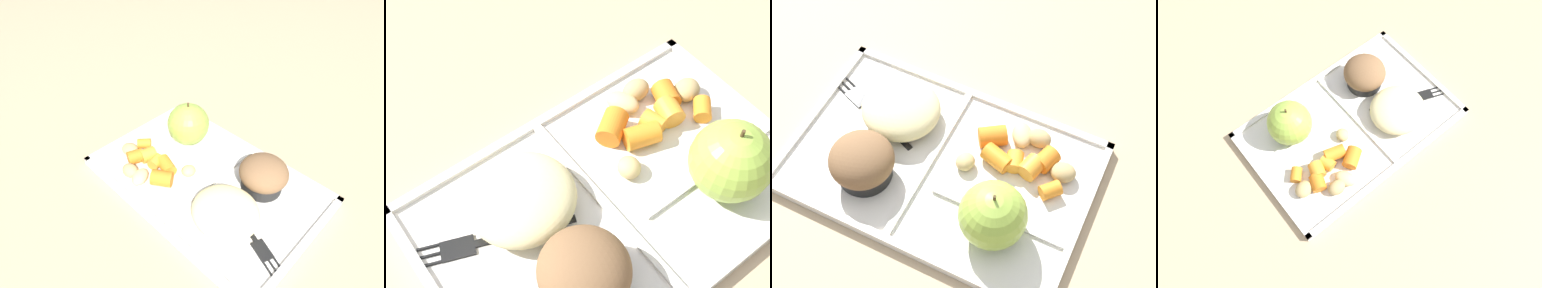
% 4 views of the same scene
% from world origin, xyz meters
% --- Properties ---
extents(ground, '(6.00, 6.00, 0.00)m').
position_xyz_m(ground, '(0.00, 0.00, 0.00)').
color(ground, tan).
extents(lunch_tray, '(0.39, 0.25, 0.02)m').
position_xyz_m(lunch_tray, '(-0.00, 0.00, 0.01)').
color(lunch_tray, silver).
rests_on(lunch_tray, ground).
extents(green_apple, '(0.08, 0.08, 0.09)m').
position_xyz_m(green_apple, '(-0.10, 0.05, 0.05)').
color(green_apple, '#93B742').
rests_on(green_apple, lunch_tray).
extents(bran_muffin, '(0.08, 0.08, 0.06)m').
position_xyz_m(bran_muffin, '(0.08, 0.05, 0.04)').
color(bran_muffin, black).
rests_on(bran_muffin, lunch_tray).
extents(carrot_slice_tilted, '(0.03, 0.03, 0.03)m').
position_xyz_m(carrot_slice_tilted, '(-0.12, -0.06, 0.02)').
color(carrot_slice_tilted, orange).
rests_on(carrot_slice_tilted, lunch_tray).
extents(carrot_slice_center, '(0.04, 0.03, 0.02)m').
position_xyz_m(carrot_slice_center, '(-0.07, -0.03, 0.02)').
color(carrot_slice_center, orange).
rests_on(carrot_slice_center, lunch_tray).
extents(carrot_slice_back, '(0.03, 0.03, 0.03)m').
position_xyz_m(carrot_slice_back, '(-0.11, -0.04, 0.02)').
color(carrot_slice_back, orange).
rests_on(carrot_slice_back, lunch_tray).
extents(carrot_slice_near_corner, '(0.03, 0.03, 0.02)m').
position_xyz_m(carrot_slice_near_corner, '(-0.14, -0.02, 0.02)').
color(carrot_slice_near_corner, orange).
rests_on(carrot_slice_near_corner, lunch_tray).
extents(carrot_slice_small, '(0.05, 0.04, 0.03)m').
position_xyz_m(carrot_slice_small, '(-0.05, -0.06, 0.02)').
color(carrot_slice_small, orange).
rests_on(carrot_slice_small, lunch_tray).
extents(carrot_slice_diagonal, '(0.03, 0.03, 0.02)m').
position_xyz_m(carrot_slice_diagonal, '(-0.09, -0.04, 0.02)').
color(carrot_slice_diagonal, orange).
rests_on(carrot_slice_diagonal, lunch_tray).
extents(potato_chunk_large, '(0.03, 0.03, 0.02)m').
position_xyz_m(potato_chunk_large, '(-0.03, -0.01, 0.02)').
color(potato_chunk_large, tan).
rests_on(potato_chunk_large, lunch_tray).
extents(potato_chunk_browned, '(0.03, 0.03, 0.02)m').
position_xyz_m(potato_chunk_browned, '(-0.10, -0.09, 0.02)').
color(potato_chunk_browned, tan).
rests_on(potato_chunk_browned, lunch_tray).
extents(potato_chunk_golden, '(0.04, 0.05, 0.02)m').
position_xyz_m(potato_chunk_golden, '(-0.08, -0.08, 0.02)').
color(potato_chunk_golden, tan).
rests_on(potato_chunk_golden, lunch_tray).
extents(potato_chunk_corner, '(0.04, 0.03, 0.02)m').
position_xyz_m(potato_chunk_corner, '(-0.15, -0.05, 0.02)').
color(potato_chunk_corner, tan).
rests_on(potato_chunk_corner, lunch_tray).
extents(egg_noodle_pile, '(0.11, 0.10, 0.04)m').
position_xyz_m(egg_noodle_pile, '(0.08, -0.04, 0.03)').
color(egg_noodle_pile, beige).
rests_on(egg_noodle_pile, lunch_tray).
extents(meatball_side, '(0.04, 0.04, 0.04)m').
position_xyz_m(meatball_side, '(0.09, -0.03, 0.03)').
color(meatball_side, brown).
rests_on(meatball_side, lunch_tray).
extents(meatball_center, '(0.03, 0.03, 0.03)m').
position_xyz_m(meatball_center, '(0.08, -0.07, 0.03)').
color(meatball_center, '#755B4C').
rests_on(meatball_center, lunch_tray).
extents(meatball_back, '(0.03, 0.03, 0.03)m').
position_xyz_m(meatball_back, '(0.06, -0.02, 0.02)').
color(meatball_back, '#755B4C').
rests_on(meatball_back, lunch_tray).
extents(plastic_fork, '(0.15, 0.07, 0.00)m').
position_xyz_m(plastic_fork, '(0.13, -0.04, 0.01)').
color(plastic_fork, black).
rests_on(plastic_fork, lunch_tray).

